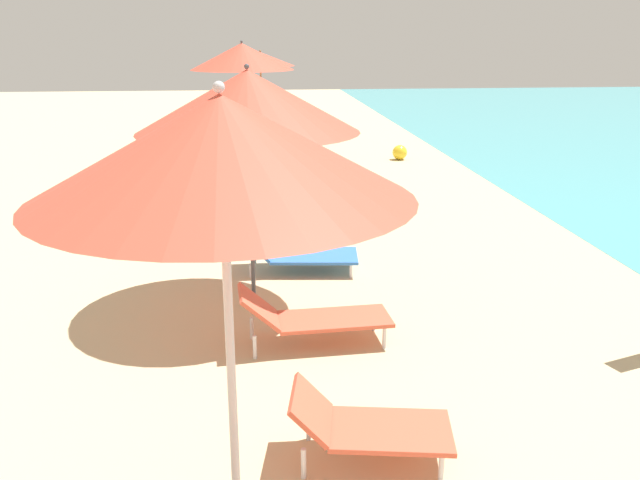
{
  "coord_description": "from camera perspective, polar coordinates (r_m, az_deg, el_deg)",
  "views": [
    {
      "loc": [
        -0.57,
        0.51,
        3.15
      ],
      "look_at": [
        0.15,
        7.54,
        0.95
      ],
      "focal_mm": 37.45,
      "sensor_mm": 36.0,
      "label": 1
    }
  ],
  "objects": [
    {
      "name": "umbrella_third",
      "position": [
        7.57,
        -6.19,
        11.71
      ],
      "size": [
        2.51,
        2.51,
        2.83
      ],
      "color": "#4C4C51",
      "rests_on": "ground"
    },
    {
      "name": "lounger_farthest_inland",
      "position": [
        18.68,
        -2.4,
        8.42
      ],
      "size": [
        1.63,
        0.94,
        0.57
      ],
      "rotation": [
        0.0,
        0.0,
        0.25
      ],
      "color": "#D8593F",
      "rests_on": "ground"
    },
    {
      "name": "lounger_third_inland",
      "position": [
        7.01,
        -0.7,
        -6.53
      ],
      "size": [
        1.61,
        0.65,
        0.65
      ],
      "rotation": [
        0.0,
        0.0,
        0.06
      ],
      "color": "#D8593F",
      "rests_on": "ground"
    },
    {
      "name": "beach_ball",
      "position": [
        17.54,
        6.83,
        7.44
      ],
      "size": [
        0.38,
        0.38,
        0.38
      ],
      "primitive_type": "sphere",
      "color": "yellow",
      "rests_on": "ground"
    },
    {
      "name": "lounger_second_shoreside",
      "position": [
        5.25,
        4.03,
        -15.52
      ],
      "size": [
        1.3,
        0.77,
        0.59
      ],
      "rotation": [
        0.0,
        0.0,
        -0.16
      ],
      "color": "#D8593F",
      "rests_on": "ground"
    },
    {
      "name": "lounger_fifth_shoreside",
      "position": [
        17.09,
        -4.23,
        7.5
      ],
      "size": [
        1.57,
        0.9,
        0.53
      ],
      "rotation": [
        0.0,
        0.0,
        -0.23
      ],
      "color": "#D8593F",
      "rests_on": "ground"
    },
    {
      "name": "lounger_fifth_inland",
      "position": [
        15.06,
        -3.29,
        6.15
      ],
      "size": [
        1.39,
        0.86,
        0.56
      ],
      "rotation": [
        0.0,
        0.0,
        -0.18
      ],
      "color": "#D8593F",
      "rests_on": "ground"
    },
    {
      "name": "umbrella_farthest",
      "position": [
        19.58,
        -5.12,
        15.14
      ],
      "size": [
        1.94,
        1.94,
        2.69
      ],
      "color": "olive",
      "rests_on": "ground"
    },
    {
      "name": "umbrella_fifth",
      "position": [
        15.79,
        -6.69,
        15.3
      ],
      "size": [
        2.36,
        2.36,
        2.99
      ],
      "color": "#4C4C51",
      "rests_on": "ground"
    },
    {
      "name": "lounger_third_shoreside",
      "position": [
        9.18,
        -1.93,
        -1.01
      ],
      "size": [
        1.61,
        0.84,
        0.62
      ],
      "rotation": [
        0.0,
        0.0,
        -0.1
      ],
      "color": "blue",
      "rests_on": "ground"
    },
    {
      "name": "umbrella_second",
      "position": [
        3.4,
        -8.43,
        7.75
      ],
      "size": [
        1.98,
        1.98,
        2.93
      ],
      "color": "silver",
      "rests_on": "ground"
    },
    {
      "name": "lounger_farthest_shoreside",
      "position": [
        20.84,
        -1.87,
        9.4
      ],
      "size": [
        1.51,
        0.78,
        0.67
      ],
      "rotation": [
        0.0,
        0.0,
        0.16
      ],
      "color": "#D8593F",
      "rests_on": "ground"
    },
    {
      "name": "lounger_fourth_shoreside",
      "position": [
        13.24,
        -0.89,
        4.79
      ],
      "size": [
        1.53,
        0.59,
        0.57
      ],
      "rotation": [
        0.0,
        0.0,
        -0.02
      ],
      "color": "yellow",
      "rests_on": "ground"
    },
    {
      "name": "umbrella_fourth",
      "position": [
        11.84,
        -5.75,
        12.52
      ],
      "size": [
        2.01,
        2.01,
        2.48
      ],
      "color": "olive",
      "rests_on": "ground"
    }
  ]
}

